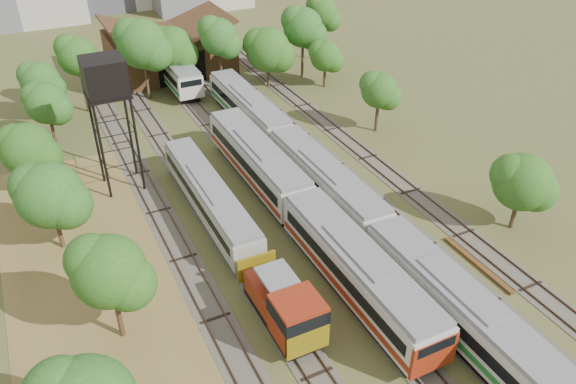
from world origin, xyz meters
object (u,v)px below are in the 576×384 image
shunter_locomotive (286,308)px  water_tower (105,80)px  railcar_red_set (301,209)px  railcar_green_set (325,183)px

shunter_locomotive → water_tower: bearing=103.8°
railcar_red_set → railcar_green_set: 4.95m
railcar_green_set → shunter_locomotive: bearing=-128.8°
railcar_green_set → shunter_locomotive: shunter_locomotive is taller
shunter_locomotive → water_tower: water_tower is taller
shunter_locomotive → water_tower: 25.49m
water_tower → railcar_red_set: bearing=-49.6°
railcar_red_set → shunter_locomotive: bearing=-122.2°
shunter_locomotive → water_tower: size_ratio=0.65×
railcar_green_set → water_tower: 20.92m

